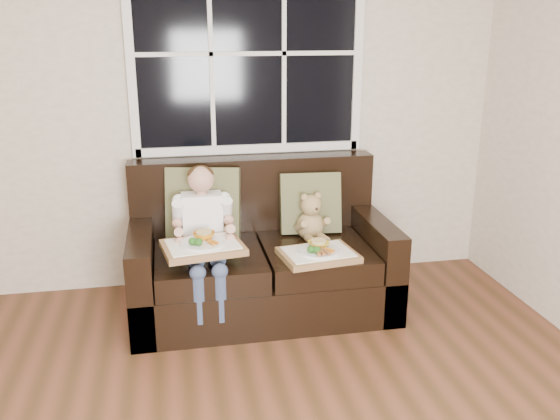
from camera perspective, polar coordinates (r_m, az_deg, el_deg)
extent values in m
cube|color=beige|center=(4.18, -9.34, 10.48)|extent=(4.50, 0.02, 2.70)
cube|color=black|center=(4.17, -3.14, 14.81)|extent=(1.50, 0.02, 1.25)
cube|color=white|center=(4.24, -2.97, 5.92)|extent=(1.58, 0.04, 0.06)
cube|color=white|center=(4.12, -14.26, 14.29)|extent=(0.06, 0.04, 1.37)
cube|color=white|center=(4.33, 7.51, 14.79)|extent=(0.06, 0.04, 1.37)
cube|color=white|center=(4.16, -3.12, 14.80)|extent=(1.50, 0.03, 0.03)
cube|color=black|center=(4.02, -1.74, -7.47)|extent=(1.70, 0.90, 0.30)
cube|color=black|center=(3.92, -13.08, -6.20)|extent=(0.15, 0.90, 0.60)
cube|color=black|center=(4.14, 8.94, -4.65)|extent=(0.15, 0.90, 0.60)
cube|color=black|center=(4.20, -2.62, 0.66)|extent=(1.70, 0.18, 0.66)
cube|color=black|center=(3.82, -6.79, -5.28)|extent=(0.68, 0.72, 0.15)
cube|color=black|center=(3.92, 3.50, -4.56)|extent=(0.68, 0.72, 0.15)
cube|color=#62643E|center=(3.99, -7.40, 0.59)|extent=(0.52, 0.32, 0.50)
cube|color=#62643E|center=(4.11, 2.92, 0.69)|extent=(0.43, 0.22, 0.43)
cube|color=white|center=(3.85, -7.47, -0.97)|extent=(0.26, 0.16, 0.35)
sphere|color=tan|center=(3.76, -7.63, 2.96)|extent=(0.17, 0.17, 0.17)
ellipsoid|color=#372311|center=(3.77, -7.66, 3.38)|extent=(0.17, 0.17, 0.12)
cylinder|color=#374360|center=(3.71, -8.18, -4.06)|extent=(0.10, 0.31, 0.10)
cylinder|color=#374360|center=(3.71, -6.21, -3.94)|extent=(0.10, 0.31, 0.10)
cylinder|color=#374360|center=(3.54, -7.81, -8.49)|extent=(0.09, 0.09, 0.29)
cylinder|color=#374360|center=(3.55, -5.74, -8.36)|extent=(0.09, 0.09, 0.29)
cylinder|color=tan|center=(3.72, -9.72, -1.09)|extent=(0.07, 0.31, 0.25)
cylinder|color=tan|center=(3.73, -5.05, -0.83)|extent=(0.07, 0.31, 0.25)
ellipsoid|color=#A28856|center=(4.02, 2.92, -1.53)|extent=(0.22, 0.20, 0.20)
sphere|color=#A28856|center=(3.96, 3.00, 0.45)|extent=(0.17, 0.17, 0.14)
sphere|color=#A28856|center=(3.93, 2.30, 1.25)|extent=(0.05, 0.05, 0.05)
sphere|color=#A28856|center=(3.96, 3.70, 1.32)|extent=(0.05, 0.05, 0.05)
sphere|color=#A28856|center=(3.91, 3.19, 0.03)|extent=(0.05, 0.05, 0.05)
sphere|color=black|center=(3.89, 3.27, 0.06)|extent=(0.02, 0.02, 0.02)
cylinder|color=#A28856|center=(3.93, 2.64, -2.92)|extent=(0.08, 0.12, 0.05)
cylinder|color=#A28856|center=(3.95, 3.92, -2.83)|extent=(0.08, 0.12, 0.05)
cube|color=olive|center=(3.58, -7.43, -3.61)|extent=(0.52, 0.43, 0.04)
cube|color=white|center=(3.57, -7.44, -3.26)|extent=(0.46, 0.36, 0.01)
cylinder|color=silver|center=(3.56, -7.44, -3.15)|extent=(0.27, 0.27, 0.02)
imported|color=orange|center=(3.60, -7.33, -2.43)|extent=(0.15, 0.15, 0.04)
cylinder|color=#E1C27B|center=(3.59, -7.33, -2.37)|extent=(0.10, 0.10, 0.02)
ellipsoid|color=#2A6821|center=(3.50, -8.41, -2.99)|extent=(0.05, 0.05, 0.04)
ellipsoid|color=#2A6821|center=(3.49, -7.85, -3.06)|extent=(0.05, 0.05, 0.04)
cylinder|color=orange|center=(3.51, -6.58, -3.12)|extent=(0.05, 0.07, 0.02)
cube|color=olive|center=(3.70, 3.69, -4.35)|extent=(0.50, 0.41, 0.04)
cube|color=white|center=(3.69, 3.69, -4.03)|extent=(0.44, 0.35, 0.01)
cylinder|color=silver|center=(3.68, 3.74, -3.92)|extent=(0.26, 0.26, 0.02)
imported|color=yellow|center=(3.72, 3.72, -3.30)|extent=(0.14, 0.14, 0.03)
cylinder|color=#E1C27B|center=(3.72, 3.72, -3.18)|extent=(0.10, 0.10, 0.02)
ellipsoid|color=#2A6821|center=(3.62, 3.00, -3.80)|extent=(0.05, 0.05, 0.04)
ellipsoid|color=#2A6821|center=(3.61, 3.57, -3.86)|extent=(0.05, 0.05, 0.04)
cylinder|color=orange|center=(3.64, 4.68, -3.90)|extent=(0.05, 0.07, 0.02)
cylinder|color=#9B6632|center=(3.61, 4.02, -4.03)|extent=(0.03, 0.09, 0.02)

